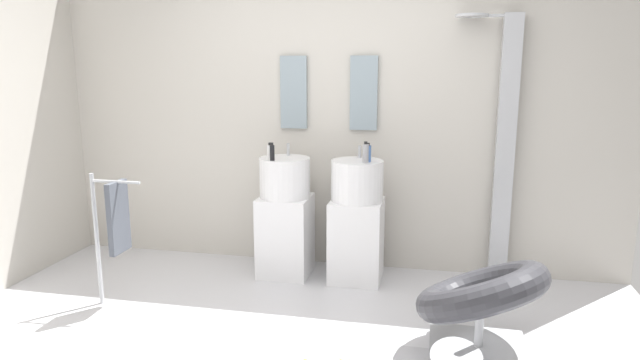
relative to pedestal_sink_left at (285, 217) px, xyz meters
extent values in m
cube|color=silver|center=(0.29, -1.27, -0.50)|extent=(4.80, 3.60, 0.04)
cube|color=beige|center=(0.29, 0.38, 0.82)|extent=(4.80, 0.10, 2.60)
cube|color=white|center=(0.00, 0.00, -0.16)|extent=(0.40, 0.40, 0.65)
cylinder|color=white|center=(0.00, 0.00, 0.32)|extent=(0.40, 0.40, 0.31)
cylinder|color=#B7BABF|center=(0.00, 0.11, 0.53)|extent=(0.02, 0.02, 0.10)
cube|color=white|center=(0.58, 0.00, -0.16)|extent=(0.40, 0.40, 0.65)
cylinder|color=white|center=(0.58, 0.00, 0.32)|extent=(0.40, 0.40, 0.31)
cylinder|color=#B7BABF|center=(0.58, 0.11, 0.53)|extent=(0.02, 0.02, 0.10)
cube|color=#8C9EA8|center=(0.00, 0.31, 0.97)|extent=(0.22, 0.03, 0.59)
cube|color=#8C9EA8|center=(0.58, 0.31, 0.97)|extent=(0.22, 0.03, 0.59)
cube|color=#B7BABF|center=(1.68, 0.26, 0.54)|extent=(0.14, 0.08, 2.05)
cylinder|color=#B7BABF|center=(1.53, 0.24, 1.55)|extent=(0.30, 0.02, 0.02)
cylinder|color=#B7BABF|center=(1.38, 0.21, 1.55)|extent=(0.24, 0.24, 0.02)
cube|color=#B7BABF|center=(1.45, -1.02, -0.45)|extent=(0.56, 0.50, 0.06)
cylinder|color=#B7BABF|center=(1.45, -1.02, -0.28)|extent=(0.05, 0.05, 0.34)
torus|color=#333338|center=(1.45, -1.02, -0.08)|extent=(1.08, 1.08, 0.49)
cylinder|color=#B7BABF|center=(-1.14, -0.83, -0.01)|extent=(0.03, 0.03, 0.95)
cylinder|color=#B7BABF|center=(-0.96, -0.83, 0.42)|extent=(0.36, 0.02, 0.02)
cube|color=#4C515B|center=(-0.96, -0.83, 0.17)|extent=(0.04, 0.22, 0.50)
cylinder|color=white|center=(-0.10, -0.07, 0.53)|extent=(0.05, 0.05, 0.11)
cylinder|color=black|center=(-0.10, -0.07, 0.60)|extent=(0.02, 0.02, 0.02)
cylinder|color=#99999E|center=(0.65, -0.10, 0.55)|extent=(0.05, 0.05, 0.14)
cylinder|color=black|center=(0.65, -0.10, 0.63)|extent=(0.02, 0.02, 0.02)
cylinder|color=black|center=(-0.06, -0.14, 0.54)|extent=(0.04, 0.04, 0.12)
cylinder|color=black|center=(-0.06, -0.14, 0.61)|extent=(0.02, 0.02, 0.02)
cylinder|color=#4C72B7|center=(0.66, -0.05, 0.54)|extent=(0.05, 0.05, 0.12)
cylinder|color=black|center=(0.66, -0.05, 0.61)|extent=(0.03, 0.03, 0.02)
camera|label=1|loc=(1.17, -4.14, 1.20)|focal=31.14mm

